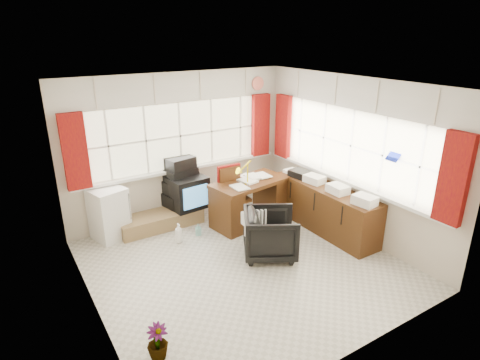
% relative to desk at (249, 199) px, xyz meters
% --- Properties ---
extents(ground, '(4.00, 4.00, 0.00)m').
position_rel_desk_xyz_m(ground, '(-0.82, -1.09, -0.42)').
color(ground, beige).
rests_on(ground, ground).
extents(room_walls, '(4.00, 4.00, 4.00)m').
position_rel_desk_xyz_m(room_walls, '(-0.82, -1.09, 1.08)').
color(room_walls, beige).
rests_on(room_walls, ground).
extents(window_back, '(3.70, 0.12, 3.60)m').
position_rel_desk_xyz_m(window_back, '(-0.82, 0.86, 0.52)').
color(window_back, '#F3EBC0').
rests_on(window_back, room_walls).
extents(window_right, '(0.12, 3.70, 3.60)m').
position_rel_desk_xyz_m(window_right, '(1.12, -1.09, 0.52)').
color(window_right, '#F3EBC0').
rests_on(window_right, room_walls).
extents(curtains, '(3.83, 3.83, 1.15)m').
position_rel_desk_xyz_m(curtains, '(0.10, -0.16, 1.03)').
color(curtains, maroon).
rests_on(curtains, room_walls).
extents(overhead_cabinets, '(3.98, 3.98, 0.48)m').
position_rel_desk_xyz_m(overhead_cabinets, '(0.16, -0.11, 1.83)').
color(overhead_cabinets, beige).
rests_on(overhead_cabinets, room_walls).
extents(desk, '(1.40, 0.85, 0.79)m').
position_rel_desk_xyz_m(desk, '(0.00, 0.00, 0.00)').
color(desk, '#472210').
rests_on(desk, ground).
extents(desk_lamp, '(0.14, 0.12, 0.40)m').
position_rel_desk_xyz_m(desk_lamp, '(-0.11, -0.10, 0.62)').
color(desk_lamp, '#FFE60A').
rests_on(desk_lamp, desk).
extents(task_chair, '(0.44, 0.47, 1.03)m').
position_rel_desk_xyz_m(task_chair, '(-0.28, 0.11, 0.12)').
color(task_chair, black).
rests_on(task_chair, ground).
extents(office_chair, '(1.03, 1.02, 0.69)m').
position_rel_desk_xyz_m(office_chair, '(-0.34, -1.07, -0.07)').
color(office_chair, black).
rests_on(office_chair, ground).
extents(radiator, '(0.40, 0.17, 0.59)m').
position_rel_desk_xyz_m(radiator, '(-0.34, -0.73, -0.18)').
color(radiator, white).
rests_on(radiator, ground).
extents(credenza, '(0.50, 2.00, 0.85)m').
position_rel_desk_xyz_m(credenza, '(0.91, -0.89, -0.03)').
color(credenza, '#472210').
rests_on(credenza, ground).
extents(file_tray, '(0.32, 0.38, 0.11)m').
position_rel_desk_xyz_m(file_tray, '(0.86, -0.28, 0.39)').
color(file_tray, black).
rests_on(file_tray, credenza).
extents(tv_bench, '(1.40, 0.50, 0.25)m').
position_rel_desk_xyz_m(tv_bench, '(-1.37, 0.63, -0.30)').
color(tv_bench, '#916C48').
rests_on(tv_bench, ground).
extents(crt_tv, '(0.65, 0.61, 0.55)m').
position_rel_desk_xyz_m(crt_tv, '(-0.85, 0.64, 0.10)').
color(crt_tv, black).
rests_on(crt_tv, tv_bench).
extents(hifi_stack, '(0.69, 0.52, 0.86)m').
position_rel_desk_xyz_m(hifi_stack, '(-0.89, 0.80, 0.22)').
color(hifi_stack, black).
rests_on(hifi_stack, tv_bench).
extents(mini_fridge, '(0.61, 0.61, 0.83)m').
position_rel_desk_xyz_m(mini_fridge, '(-2.17, 0.71, -0.01)').
color(mini_fridge, white).
rests_on(mini_fridge, ground).
extents(spray_bottle_a, '(0.12, 0.12, 0.32)m').
position_rel_desk_xyz_m(spray_bottle_a, '(-1.32, -0.01, -0.26)').
color(spray_bottle_a, white).
rests_on(spray_bottle_a, ground).
extents(spray_bottle_b, '(0.11, 0.11, 0.19)m').
position_rel_desk_xyz_m(spray_bottle_b, '(-0.96, 0.04, -0.32)').
color(spray_bottle_b, '#82C2B7').
rests_on(spray_bottle_b, ground).
extents(flower_vase, '(0.23, 0.23, 0.38)m').
position_rel_desk_xyz_m(flower_vase, '(-2.47, -2.08, -0.23)').
color(flower_vase, black).
rests_on(flower_vase, ground).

